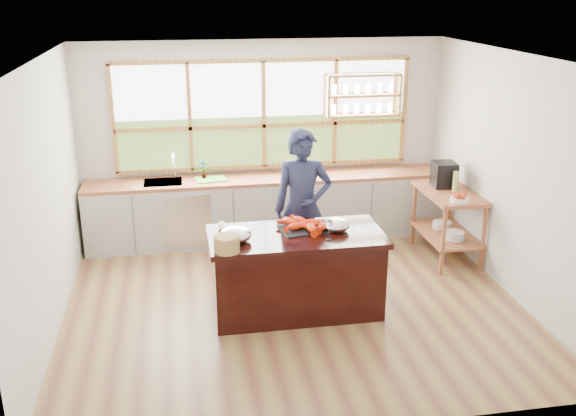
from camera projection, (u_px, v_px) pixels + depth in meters
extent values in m
plane|color=olive|center=(293.00, 302.00, 7.23)|extent=(5.00, 5.00, 0.00)
cube|color=beige|center=(264.00, 139.00, 8.87)|extent=(5.00, 0.02, 2.70)
cube|color=beige|center=(348.00, 279.00, 4.69)|extent=(5.00, 0.02, 2.70)
cube|color=beige|center=(46.00, 201.00, 6.38)|extent=(0.02, 4.50, 2.70)
cube|color=beige|center=(512.00, 176.00, 7.19)|extent=(0.02, 4.50, 2.70)
cube|color=silver|center=(293.00, 57.00, 6.33)|extent=(5.00, 4.50, 0.02)
cube|color=#BB7C4D|center=(264.00, 115.00, 8.73)|extent=(4.05, 0.06, 1.50)
cube|color=white|center=(263.00, 89.00, 8.64)|extent=(3.98, 0.01, 0.75)
cube|color=#355217|center=(264.00, 141.00, 8.88)|extent=(3.98, 0.01, 0.70)
cube|color=#BB7C4D|center=(363.00, 75.00, 8.67)|extent=(1.00, 0.28, 0.03)
cube|color=#BB7C4D|center=(362.00, 95.00, 8.76)|extent=(1.00, 0.28, 0.03)
cube|color=#BB7C4D|center=(362.00, 115.00, 8.86)|extent=(1.00, 0.28, 0.03)
cube|color=#BB7C4D|center=(327.00, 96.00, 8.68)|extent=(0.03, 0.28, 0.55)
cube|color=#BB7C4D|center=(397.00, 94.00, 8.85)|extent=(0.03, 0.28, 0.55)
cube|color=#ABA9A2|center=(268.00, 210.00, 8.89)|extent=(4.90, 0.62, 0.85)
cube|color=silver|center=(188.00, 222.00, 8.42)|extent=(0.60, 0.01, 0.72)
cube|color=#A15E3C|center=(267.00, 179.00, 8.74)|extent=(4.90, 0.62, 0.05)
cube|color=silver|center=(163.00, 188.00, 8.53)|extent=(0.50, 0.42, 0.16)
cube|color=#A15E3C|center=(483.00, 237.00, 7.85)|extent=(0.04, 0.04, 0.90)
cube|color=#A15E3C|center=(450.00, 211.00, 8.78)|extent=(0.04, 0.04, 0.90)
cube|color=#A15E3C|center=(443.00, 240.00, 7.77)|extent=(0.04, 0.04, 0.90)
cube|color=#A15E3C|center=(414.00, 213.00, 8.70)|extent=(0.04, 0.04, 0.90)
cube|color=#A15E3C|center=(446.00, 234.00, 8.32)|extent=(0.62, 1.10, 0.03)
cube|color=#A15E3C|center=(450.00, 193.00, 8.13)|extent=(0.62, 1.10, 0.05)
cylinder|color=silver|center=(454.00, 236.00, 8.06)|extent=(0.24, 0.24, 0.11)
cylinder|color=silver|center=(442.00, 225.00, 8.44)|extent=(0.24, 0.24, 0.09)
cube|color=black|center=(296.00, 275.00, 6.91)|extent=(1.77, 0.82, 0.84)
cube|color=black|center=(296.00, 237.00, 6.76)|extent=(1.85, 0.90, 0.06)
imported|color=#1C203B|center=(303.00, 208.00, 7.45)|extent=(0.72, 0.51, 1.86)
imported|color=slate|center=(203.00, 170.00, 8.61)|extent=(0.15, 0.11, 0.25)
cube|color=#53B53F|center=(211.00, 179.00, 8.61)|extent=(0.44, 0.35, 0.01)
cube|color=black|center=(444.00, 174.00, 8.27)|extent=(0.31, 0.32, 0.32)
cylinder|color=#BCC959|center=(455.00, 182.00, 8.07)|extent=(0.08, 0.08, 0.26)
cylinder|color=silver|center=(460.00, 200.00, 7.74)|extent=(0.23, 0.23, 0.05)
sphere|color=red|center=(464.00, 195.00, 7.73)|extent=(0.07, 0.07, 0.07)
sphere|color=red|center=(459.00, 194.00, 7.77)|extent=(0.07, 0.07, 0.07)
sphere|color=red|center=(456.00, 195.00, 7.74)|extent=(0.07, 0.07, 0.07)
sphere|color=red|center=(458.00, 197.00, 7.69)|extent=(0.07, 0.07, 0.07)
sphere|color=red|center=(463.00, 197.00, 7.68)|extent=(0.07, 0.07, 0.07)
cube|color=black|center=(306.00, 228.00, 6.88)|extent=(0.60, 0.48, 0.02)
ellipsoid|color=#E73403|center=(296.00, 226.00, 6.79)|extent=(0.23, 0.15, 0.08)
ellipsoid|color=#E73403|center=(313.00, 223.00, 6.89)|extent=(0.23, 0.14, 0.08)
ellipsoid|color=#E73403|center=(325.00, 226.00, 6.80)|extent=(0.21, 0.21, 0.08)
ellipsoid|color=#E73403|center=(300.00, 220.00, 6.96)|extent=(0.18, 0.23, 0.08)
ellipsoid|color=#E73403|center=(311.00, 229.00, 6.73)|extent=(0.11, 0.22, 0.08)
ellipsoid|color=#E73403|center=(290.00, 222.00, 6.91)|extent=(0.20, 0.22, 0.08)
ellipsoid|color=silver|center=(235.00, 235.00, 6.54)|extent=(0.33, 0.33, 0.16)
ellipsoid|color=silver|center=(336.00, 225.00, 6.82)|extent=(0.30, 0.30, 0.14)
cylinder|color=white|center=(329.00, 239.00, 6.60)|extent=(0.06, 0.06, 0.01)
cylinder|color=white|center=(329.00, 233.00, 6.58)|extent=(0.01, 0.01, 0.13)
ellipsoid|color=white|center=(329.00, 224.00, 6.54)|extent=(0.08, 0.08, 0.10)
cylinder|color=#9F7D42|center=(227.00, 244.00, 6.28)|extent=(0.26, 0.26, 0.16)
cylinder|color=white|center=(225.00, 229.00, 6.76)|extent=(0.12, 0.31, 0.08)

